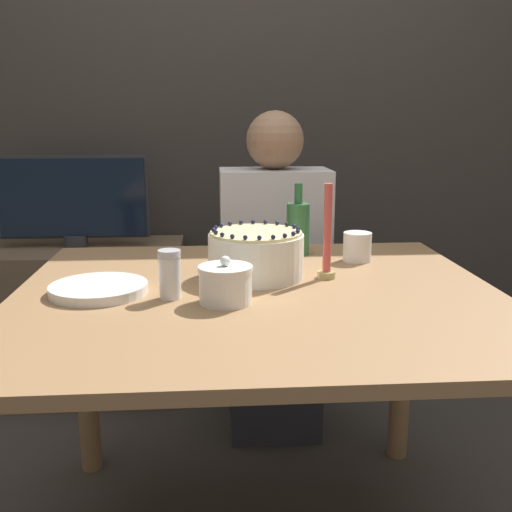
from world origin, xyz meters
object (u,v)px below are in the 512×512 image
cake (256,255)px  sugar_bowl (226,284)px  sugar_shaker (170,274)px  bottle (298,228)px  tv_monitor (73,200)px  person_man_blue_shirt (274,296)px  candle (327,241)px

cake → sugar_bowl: 0.24m
sugar_bowl → sugar_shaker: (-0.13, 0.04, 0.01)m
bottle → tv_monitor: bearing=139.3°
sugar_bowl → tv_monitor: 1.36m
cake → sugar_bowl: bearing=-111.5°
sugar_shaker → person_man_blue_shirt: 0.91m
sugar_shaker → bottle: (0.37, 0.44, 0.03)m
cake → tv_monitor: size_ratio=0.41×
candle → person_man_blue_shirt: size_ratio=0.21×
sugar_bowl → person_man_blue_shirt: bearing=76.4°
sugar_bowl → sugar_shaker: 0.14m
sugar_bowl → person_man_blue_shirt: (0.20, 0.84, -0.29)m
cake → bottle: size_ratio=1.14×
cake → person_man_blue_shirt: 0.70m
candle → cake: bearing=173.5°
sugar_shaker → person_man_blue_shirt: (0.33, 0.79, -0.30)m
sugar_bowl → tv_monitor: size_ratio=0.20×
sugar_bowl → person_man_blue_shirt: size_ratio=0.10×
cake → bottle: bearing=60.2°
sugar_bowl → candle: size_ratio=0.50×
candle → bottle: size_ratio=1.14×
candle → person_man_blue_shirt: person_man_blue_shirt is taller
cake → tv_monitor: bearing=125.1°
bottle → tv_monitor: tv_monitor is taller
person_man_blue_shirt → tv_monitor: (-0.81, 0.38, 0.33)m
bottle → person_man_blue_shirt: bearing=95.9°
person_man_blue_shirt → tv_monitor: 0.96m
sugar_bowl → cake: bearing=68.5°
sugar_shaker → tv_monitor: bearing=112.3°
candle → person_man_blue_shirt: bearing=96.6°
person_man_blue_shirt → sugar_bowl: bearing=76.4°
sugar_bowl → candle: 0.35m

